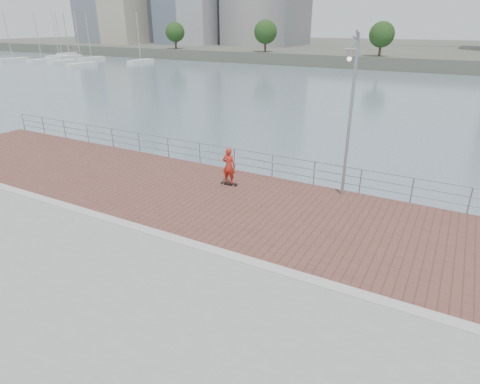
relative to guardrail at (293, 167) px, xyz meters
The scene contains 10 objects.
water 7.50m from the guardrail, 90.00° to the right, with size 400.00×400.00×0.00m, color slate.
brick_lane 3.47m from the guardrail, 90.00° to the right, with size 40.00×6.80×0.02m, color brown.
curb 7.03m from the guardrail, 90.00° to the right, with size 40.00×0.40×0.06m, color #B7B5AD.
far_shore 115.51m from the guardrail, 90.00° to the left, with size 320.00×95.00×2.50m, color #4C5142.
guardrail is the anchor object (origin of this frame).
street_lamp 4.60m from the guardrail, 21.19° to the right, with size 0.46×1.33×6.26m.
skateboard 3.02m from the guardrail, 140.66° to the right, with size 0.79×0.28×0.09m.
skateboarder 2.97m from the guardrail, 140.66° to the right, with size 0.60×0.39×1.64m, color red.
shoreline_trees 71.39m from the guardrail, 100.93° to the left, with size 109.53×5.11×6.82m.
marina 97.48m from the guardrail, 146.16° to the left, with size 35.80×27.11×10.81m.
Camera 1 is at (6.25, -9.31, 6.79)m, focal length 30.00 mm.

